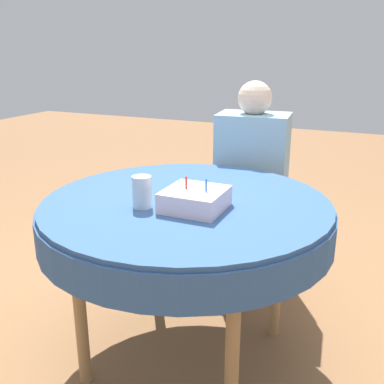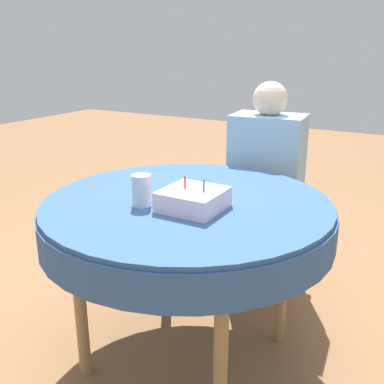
{
  "view_description": "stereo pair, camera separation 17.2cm",
  "coord_description": "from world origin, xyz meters",
  "views": [
    {
      "loc": [
        0.71,
        -1.54,
        1.33
      ],
      "look_at": [
        0.04,
        -0.02,
        0.79
      ],
      "focal_mm": 42.0,
      "sensor_mm": 36.0,
      "label": 1
    },
    {
      "loc": [
        0.86,
        -1.46,
        1.33
      ],
      "look_at": [
        0.04,
        -0.02,
        0.79
      ],
      "focal_mm": 42.0,
      "sensor_mm": 36.0,
      "label": 2
    }
  ],
  "objects": [
    {
      "name": "ground_plane",
      "position": [
        0.0,
        0.0,
        0.0
      ],
      "size": [
        12.0,
        12.0,
        0.0
      ],
      "primitive_type": "plane",
      "color": "#8C603D"
    },
    {
      "name": "dining_table",
      "position": [
        0.0,
        0.0,
        0.65
      ],
      "size": [
        1.17,
        1.17,
        0.74
      ],
      "color": "#335689",
      "rests_on": "ground_plane"
    },
    {
      "name": "chair",
      "position": [
        0.03,
        0.86,
        0.49
      ],
      "size": [
        0.41,
        0.41,
        0.94
      ],
      "rotation": [
        0.0,
        0.0,
        0.1
      ],
      "color": "brown",
      "rests_on": "ground_plane"
    },
    {
      "name": "person",
      "position": [
        0.04,
        0.77,
        0.69
      ],
      "size": [
        0.4,
        0.38,
        1.16
      ],
      "rotation": [
        0.0,
        0.0,
        0.1
      ],
      "color": "beige",
      "rests_on": "ground_plane"
    },
    {
      "name": "birthday_cake",
      "position": [
        0.07,
        -0.08,
        0.78
      ],
      "size": [
        0.22,
        0.22,
        0.12
      ],
      "color": "silver",
      "rests_on": "dining_table"
    },
    {
      "name": "drinking_glass",
      "position": [
        -0.12,
        -0.14,
        0.8
      ],
      "size": [
        0.07,
        0.07,
        0.12
      ],
      "color": "silver",
      "rests_on": "dining_table"
    }
  ]
}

